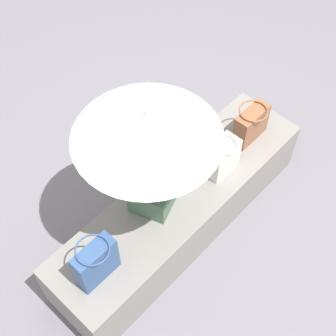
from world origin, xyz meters
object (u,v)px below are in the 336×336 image
(person_seated, at_px, (154,169))
(handbag_black, at_px, (222,157))
(parasol, at_px, (147,125))
(shoulder_bag_spare, at_px, (96,262))
(tote_bag_canvas, at_px, (251,124))

(person_seated, bearing_deg, handbag_black, 162.92)
(parasol, height_order, shoulder_bag_spare, parasol)
(person_seated, height_order, shoulder_bag_spare, person_seated)
(parasol, xyz_separation_m, handbag_black, (-0.62, 0.15, -0.75))
(tote_bag_canvas, bearing_deg, parasol, -6.29)
(handbag_black, bearing_deg, shoulder_bag_spare, -1.76)
(handbag_black, distance_m, shoulder_bag_spare, 1.23)
(handbag_black, height_order, shoulder_bag_spare, shoulder_bag_spare)
(person_seated, distance_m, tote_bag_canvas, 0.99)
(handbag_black, height_order, tote_bag_canvas, tote_bag_canvas)
(shoulder_bag_spare, bearing_deg, person_seated, -169.09)
(tote_bag_canvas, xyz_separation_m, shoulder_bag_spare, (1.64, -0.00, 0.02))
(person_seated, xyz_separation_m, shoulder_bag_spare, (0.68, 0.13, -0.21))
(handbag_black, bearing_deg, tote_bag_canvas, -175.01)
(parasol, bearing_deg, person_seated, -162.74)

